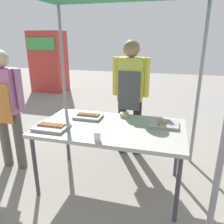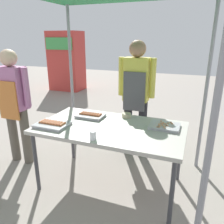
{
  "view_description": "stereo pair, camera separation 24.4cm",
  "coord_description": "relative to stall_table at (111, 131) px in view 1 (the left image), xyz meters",
  "views": [
    {
      "loc": [
        0.61,
        -2.19,
        1.68
      ],
      "look_at": [
        0.0,
        0.05,
        0.9
      ],
      "focal_mm": 35.75,
      "sensor_mm": 36.0,
      "label": 1
    },
    {
      "loc": [
        0.84,
        -2.11,
        1.68
      ],
      "look_at": [
        0.0,
        0.05,
        0.9
      ],
      "focal_mm": 35.75,
      "sensor_mm": 36.0,
      "label": 2
    }
  ],
  "objects": [
    {
      "name": "drink_cup_near_edge",
      "position": [
        -0.03,
        -0.37,
        0.1
      ],
      "size": [
        0.06,
        0.06,
        0.09
      ],
      "primitive_type": "cylinder",
      "color": "white",
      "rests_on": "stall_table"
    },
    {
      "name": "neighbor_stall_left",
      "position": [
        -3.25,
        4.3,
        0.24
      ],
      "size": [
        1.03,
        0.76,
        1.87
      ],
      "color": "#BF3833",
      "rests_on": "ground"
    },
    {
      "name": "customer_nearby",
      "position": [
        -1.37,
        0.05,
        0.21
      ],
      "size": [
        0.52,
        0.23,
        1.54
      ],
      "color": "#595147",
      "rests_on": "ground"
    },
    {
      "name": "vendor_woman",
      "position": [
        0.06,
        0.83,
        0.28
      ],
      "size": [
        0.52,
        0.23,
        1.65
      ],
      "rotation": [
        0.0,
        0.0,
        3.14
      ],
      "color": "black",
      "rests_on": "ground"
    },
    {
      "name": "condiment_bowl",
      "position": [
        0.08,
        0.35,
        0.08
      ],
      "size": [
        0.11,
        0.11,
        0.05
      ],
      "primitive_type": "cylinder",
      "color": "#BFB28C",
      "rests_on": "stall_table"
    },
    {
      "name": "tray_meat_skewers",
      "position": [
        0.56,
        0.18,
        0.07
      ],
      "size": [
        0.32,
        0.26,
        0.04
      ],
      "color": "#ADADB2",
      "rests_on": "stall_table"
    },
    {
      "name": "stall_table",
      "position": [
        0.0,
        0.0,
        0.0
      ],
      "size": [
        1.6,
        0.9,
        0.75
      ],
      "color": "#B7B2A8",
      "rests_on": "ground"
    },
    {
      "name": "tray_pork_links",
      "position": [
        -0.34,
        0.19,
        0.07
      ],
      "size": [
        0.33,
        0.23,
        0.05
      ],
      "color": "#ADADB2",
      "rests_on": "stall_table"
    },
    {
      "name": "ground_plane",
      "position": [
        0.0,
        0.0,
        -0.7
      ],
      "size": [
        18.0,
        18.0,
        0.0
      ],
      "primitive_type": "plane",
      "color": "gray"
    },
    {
      "name": "tray_grilled_sausages",
      "position": [
        -0.6,
        -0.22,
        0.07
      ],
      "size": [
        0.36,
        0.27,
        0.05
      ],
      "color": "#ADADB2",
      "rests_on": "stall_table"
    }
  ]
}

